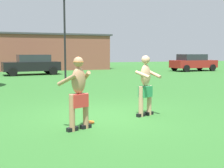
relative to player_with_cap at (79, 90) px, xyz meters
The scene contains 8 objects.
ground_plane 1.81m from the player_with_cap, 48.86° to the left, with size 80.00×80.00×0.00m, color #2D6628.
player_with_cap is the anchor object (origin of this frame).
player_in_green 2.23m from the player_with_cap, 20.68° to the left, with size 0.65×0.75×1.68m.
frisbee 1.14m from the player_with_cap, 53.85° to the left, with size 0.24×0.24×0.03m, color orange.
car_black_mid_lot 17.05m from the player_with_cap, 89.06° to the left, with size 4.48×2.42×1.58m.
car_red_far_end 22.32m from the player_with_cap, 47.95° to the left, with size 4.40×2.23×1.58m.
lamp_post 11.67m from the player_with_cap, 80.78° to the left, with size 0.60×0.24×5.22m.
outbuilding_behind_lot 24.42m from the player_with_cap, 85.26° to the left, with size 13.16×6.03×3.58m.
Camera 1 is at (-2.51, -7.50, 1.78)m, focal length 46.04 mm.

